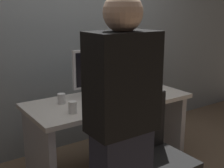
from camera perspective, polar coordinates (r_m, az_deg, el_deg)
The scene contains 12 objects.
ground_plane at distance 3.08m, azimuth -0.55°, elevation -15.81°, with size 9.00×9.00×0.00m, color brown.
wall_back at distance 3.32m, azimuth -8.15°, elevation 13.40°, with size 6.40×0.10×3.00m, color gray.
desk at distance 2.86m, azimuth -0.57°, elevation -6.94°, with size 1.54×0.68×0.73m.
office_chair at distance 2.29m, azimuth 7.95°, elevation -15.07°, with size 0.52×0.52×0.94m.
person_at_desk at distance 1.78m, azimuth 1.91°, elevation -9.12°, with size 0.40×0.24×1.64m.
monitor at distance 2.82m, azimuth -2.55°, elevation 2.81°, with size 0.54×0.14×0.46m.
keyboard at distance 2.71m, azimuth 0.08°, elevation -3.08°, with size 0.43×0.13×0.02m, color #262626.
mouse at distance 2.91m, azimuth 5.06°, elevation -1.73°, with size 0.06×0.10×0.03m, color black.
cup_near_keyboard at distance 2.41m, azimuth -7.59°, elevation -4.44°, with size 0.07×0.07×0.10m, color white.
cup_by_monitor at distance 2.66m, azimuth -9.68°, elevation -2.80°, with size 0.07×0.07×0.09m, color silver.
book_stack at distance 3.12m, azimuth 3.57°, elevation 0.19°, with size 0.21×0.18×0.12m.
cell_phone at distance 2.90m, azimuth 8.55°, elevation -2.18°, with size 0.07×0.14×0.01m, color black.
Camera 1 is at (-1.48, -2.21, 1.55)m, focal length 47.59 mm.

